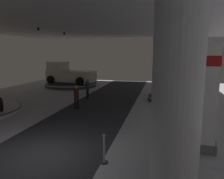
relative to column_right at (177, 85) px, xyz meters
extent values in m
cube|color=#B2B2B7|center=(-4.47, 0.30, -2.77)|extent=(24.00, 44.00, 0.05)
cube|color=#2D2D33|center=(-4.47, 0.30, -2.75)|extent=(4.40, 44.00, 0.01)
cylinder|color=black|center=(-9.19, 8.49, 2.57)|extent=(0.16, 0.16, 0.22)
cylinder|color=black|center=(-8.99, 12.33, 2.57)|extent=(0.16, 0.16, 0.22)
cylinder|color=black|center=(-0.69, 4.27, 2.57)|extent=(0.16, 0.16, 0.22)
cylinder|color=black|center=(-0.59, 8.56, 2.57)|extent=(0.16, 0.16, 0.22)
cylinder|color=black|center=(-0.53, 12.63, 2.57)|extent=(0.16, 0.16, 0.22)
cylinder|color=silver|center=(0.00, 0.00, 0.00)|extent=(1.36, 1.36, 5.50)
cube|color=slate|center=(0.99, 2.15, -2.58)|extent=(1.35, 0.85, 0.35)
cube|color=white|center=(0.99, 2.15, -0.58)|extent=(1.18, 0.74, 3.63)
cube|color=red|center=(0.99, 2.15, 0.58)|extent=(1.20, 0.77, 0.36)
cylinder|color=#333338|center=(1.06, 11.14, -2.60)|extent=(5.02, 5.02, 0.31)
cylinder|color=white|center=(1.06, 11.14, -2.47)|extent=(5.12, 5.12, 0.05)
cube|color=silver|center=(1.06, 11.14, -1.83)|extent=(4.40, 2.34, 0.90)
cube|color=#2D3842|center=(0.91, 11.16, -1.08)|extent=(2.09, 1.80, 0.70)
cylinder|color=black|center=(2.60, 11.94, -2.10)|extent=(0.70, 0.31, 0.68)
cylinder|color=black|center=(2.34, 9.96, -2.10)|extent=(0.70, 0.31, 0.68)
cylinder|color=black|center=(-0.23, 12.33, -2.10)|extent=(0.70, 0.31, 0.68)
cylinder|color=black|center=(-0.49, 10.35, -2.10)|extent=(0.70, 0.31, 0.68)
sphere|color=white|center=(3.16, 11.36, -1.72)|extent=(0.18, 0.18, 0.18)
sphere|color=white|center=(3.03, 10.38, -1.72)|extent=(0.18, 0.18, 0.18)
cylinder|color=#333338|center=(-10.15, 16.17, -2.57)|extent=(5.56, 5.56, 0.36)
cylinder|color=white|center=(-10.15, 16.17, -2.42)|extent=(5.68, 5.68, 0.05)
cube|color=silver|center=(-10.15, 16.17, -1.64)|extent=(5.60, 3.06, 1.20)
cube|color=silver|center=(-11.82, 16.49, -0.59)|extent=(2.03, 2.19, 1.00)
cube|color=#28333D|center=(-11.31, 16.39, -0.59)|extent=(0.41, 1.73, 0.75)
cylinder|color=black|center=(-12.19, 15.36, -1.97)|extent=(0.88, 0.43, 0.84)
cylinder|color=black|center=(-11.75, 17.67, -1.97)|extent=(0.88, 0.43, 0.84)
cylinder|color=black|center=(-8.55, 14.66, -1.97)|extent=(0.88, 0.43, 0.84)
cylinder|color=black|center=(-8.10, 16.97, -1.97)|extent=(0.88, 0.43, 0.84)
cylinder|color=#333338|center=(2.47, 16.64, -2.61)|extent=(4.60, 4.60, 0.28)
cylinder|color=white|center=(2.47, 16.64, -2.50)|extent=(4.70, 4.70, 0.05)
cube|color=#B77519|center=(2.47, 16.64, -1.86)|extent=(3.95, 4.44, 0.90)
cube|color=#2D3842|center=(2.38, 16.76, -1.11)|extent=(2.39, 2.46, 0.70)
cylinder|color=black|center=(4.12, 16.09, -2.13)|extent=(0.58, 0.68, 0.68)
cylinder|color=black|center=(2.52, 14.90, -2.13)|extent=(0.58, 0.68, 0.68)
cylinder|color=black|center=(2.42, 18.38, -2.13)|extent=(0.58, 0.68, 0.68)
cylinder|color=black|center=(0.82, 17.19, -2.13)|extent=(0.58, 0.68, 0.68)
sphere|color=white|center=(4.09, 15.28, -1.74)|extent=(0.18, 0.18, 0.18)
sphere|color=white|center=(3.30, 14.69, -1.74)|extent=(0.18, 0.18, 0.18)
cylinder|color=black|center=(-6.10, 9.92, -2.35)|extent=(0.14, 0.14, 0.80)
cylinder|color=black|center=(-6.08, 10.09, -2.35)|extent=(0.14, 0.14, 0.80)
cylinder|color=#233851|center=(-6.09, 10.01, -1.69)|extent=(0.32, 0.32, 0.62)
sphere|color=#99755B|center=(-6.09, 10.01, -1.27)|extent=(0.22, 0.22, 0.22)
cylinder|color=black|center=(-5.64, 6.85, -2.35)|extent=(0.14, 0.14, 0.80)
cylinder|color=black|center=(-5.80, 6.79, -2.35)|extent=(0.14, 0.14, 0.80)
cylinder|color=#472323|center=(-5.72, 6.82, -1.69)|extent=(0.32, 0.32, 0.62)
sphere|color=tan|center=(-5.72, 6.82, -1.27)|extent=(0.22, 0.22, 0.22)
cylinder|color=#333338|center=(-2.18, 0.42, -2.73)|extent=(0.28, 0.28, 0.04)
cylinder|color=#B2B2B7|center=(-2.18, 0.42, -2.27)|extent=(0.07, 0.07, 0.96)
sphere|color=#B2B2B7|center=(-2.18, 0.42, -1.79)|extent=(0.10, 0.10, 0.10)
camera|label=1|loc=(-0.42, -6.08, 0.83)|focal=35.03mm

